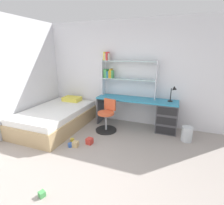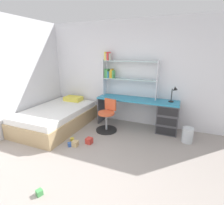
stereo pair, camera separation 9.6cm
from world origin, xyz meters
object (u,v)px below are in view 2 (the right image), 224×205
at_px(bookshelf_hutch, 122,72).
at_px(waste_bin, 187,135).
at_px(toy_block_natural_3, 75,144).
at_px(toy_block_blue_0, 70,144).
at_px(bed_platform, 57,117).
at_px(toy_block_yellow_4, 72,140).
at_px(swivel_chair, 107,119).
at_px(toy_block_red_1, 89,141).
at_px(desk, 158,114).
at_px(desk_lamp, 175,92).
at_px(toy_block_green_2, 39,193).

distance_m(bookshelf_hutch, waste_bin, 2.13).
bearing_deg(toy_block_natural_3, toy_block_blue_0, -155.38).
xyz_separation_m(bookshelf_hutch, bed_platform, (-1.46, -0.89, -1.14)).
relative_size(toy_block_natural_3, toy_block_yellow_4, 1.51).
bearing_deg(bookshelf_hutch, bed_platform, -148.72).
bearing_deg(swivel_chair, toy_block_red_1, -97.07).
bearing_deg(toy_block_red_1, desk, 44.00).
bearing_deg(bookshelf_hutch, waste_bin, -16.02).
xyz_separation_m(desk_lamp, toy_block_natural_3, (-1.79, -1.44, -0.95)).
height_order(desk, waste_bin, desk).
bearing_deg(desk_lamp, bookshelf_hutch, 175.12).
xyz_separation_m(waste_bin, toy_block_blue_0, (-2.25, -1.11, -0.12)).
height_order(desk, toy_block_natural_3, desk).
bearing_deg(waste_bin, desk, 152.91).
relative_size(toy_block_blue_0, toy_block_natural_3, 0.72).
bearing_deg(toy_block_green_2, bookshelf_hutch, 85.73).
bearing_deg(toy_block_natural_3, bookshelf_hutch, 72.93).
distance_m(swivel_chair, toy_block_green_2, 2.21).
bearing_deg(bed_platform, bookshelf_hutch, 31.28).
height_order(desk, toy_block_blue_0, desk).
distance_m(desk_lamp, toy_block_green_2, 3.23).
bearing_deg(desk_lamp, toy_block_green_2, -119.51).
bearing_deg(desk, bed_platform, -162.94).
height_order(desk, desk_lamp, desk_lamp).
height_order(swivel_chair, toy_block_green_2, swivel_chair).
relative_size(waste_bin, toy_block_red_1, 2.61).
bearing_deg(bookshelf_hutch, toy_block_green_2, -94.27).
height_order(bed_platform, waste_bin, bed_platform).
xyz_separation_m(bookshelf_hutch, toy_block_natural_3, (-0.48, -1.55, -1.34)).
xyz_separation_m(desk, bed_platform, (-2.45, -0.75, -0.17)).
relative_size(toy_block_red_1, toy_block_natural_3, 1.11).
distance_m(bed_platform, toy_block_red_1, 1.30).
bearing_deg(toy_block_natural_3, swivel_chair, 71.94).
distance_m(toy_block_red_1, toy_block_green_2, 1.45).
xyz_separation_m(swivel_chair, toy_block_red_1, (-0.09, -0.74, -0.24)).
bearing_deg(toy_block_red_1, bed_platform, 159.14).
bearing_deg(toy_block_natural_3, desk_lamp, 38.78).
distance_m(bed_platform, toy_block_blue_0, 1.15).
xyz_separation_m(desk_lamp, toy_block_blue_0, (-1.89, -1.48, -0.97)).
bearing_deg(toy_block_green_2, toy_block_yellow_4, 107.56).
bearing_deg(waste_bin, bookshelf_hutch, 163.98).
relative_size(desk, toy_block_yellow_4, 26.98).
xyz_separation_m(toy_block_blue_0, toy_block_red_1, (0.31, 0.25, 0.02)).
bearing_deg(toy_block_blue_0, bed_platform, 141.42).
bearing_deg(swivel_chair, toy_block_yellow_4, -121.18).
bearing_deg(toy_block_yellow_4, desk, 37.64).
relative_size(desk_lamp, toy_block_natural_3, 3.40).
distance_m(desk_lamp, toy_block_red_1, 2.21).
bearing_deg(desk_lamp, toy_block_red_1, -141.89).
bearing_deg(desk, toy_block_blue_0, -137.05).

